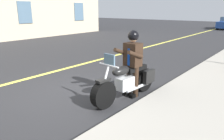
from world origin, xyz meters
The scene contains 4 objects.
ground_plane centered at (0.00, 0.00, 0.00)m, with size 80.00×80.00×0.00m, color #28282B.
lane_center_stripe centered at (0.00, -2.00, 0.01)m, with size 60.00×0.16×0.01m, color #E5DB4C.
motorcycle_main centered at (-0.74, 1.48, 0.45)m, with size 2.22×0.72×1.26m.
rider_main centered at (-0.92, 1.50, 1.04)m, with size 0.66×0.59×1.74m.
Camera 1 is at (3.54, 4.44, 2.24)m, focal length 34.10 mm.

